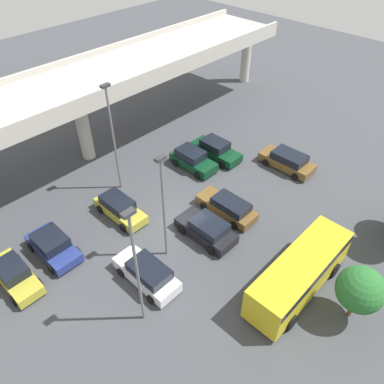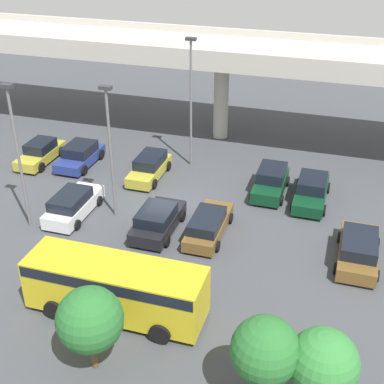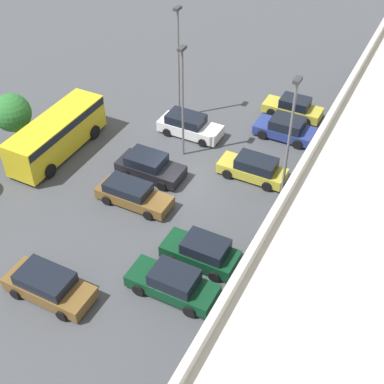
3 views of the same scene
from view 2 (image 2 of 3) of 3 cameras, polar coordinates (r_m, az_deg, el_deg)
name	(u,v)px [view 2 (image 2 of 3)]	position (r m, az deg, el deg)	size (l,w,h in m)	color
ground_plane	(168,214)	(32.93, -2.54, -2.31)	(100.22, 100.22, 0.00)	#424449
highway_overpass	(222,55)	(41.53, 3.26, 14.36)	(47.93, 7.47, 7.85)	#BCB7AD
parked_car_0	(40,153)	(40.55, -15.86, 4.06)	(1.97, 4.51, 1.58)	gold
parked_car_1	(80,155)	(39.43, -11.87, 3.86)	(2.25, 4.37, 1.56)	navy
parked_car_2	(73,204)	(33.14, -12.57, -1.30)	(2.10, 4.72, 1.59)	silver
parked_car_3	(150,167)	(36.97, -4.55, 2.68)	(2.00, 4.57, 1.57)	gold
parked_car_4	(158,220)	(30.91, -3.69, -3.02)	(2.26, 4.54, 1.57)	black
parked_car_5	(208,225)	(30.53, 1.75, -3.51)	(2.02, 4.89, 1.44)	brown
parked_car_6	(271,181)	(35.25, 8.40, 1.12)	(2.11, 4.31, 1.67)	#0C381E
parked_car_7	(311,190)	(34.71, 12.63, 0.16)	(2.13, 4.89, 1.64)	#0C381E
parked_car_8	(358,249)	(29.77, 17.33, -5.86)	(2.24, 4.88, 1.55)	brown
shuttle_bus	(115,285)	(24.92, -8.17, -9.77)	(8.32, 2.74, 2.72)	gold
lamp_post_near_aisle	(191,95)	(36.88, -0.12, 10.32)	(0.70, 0.35, 9.13)	slate
lamp_post_mid_lot	(110,143)	(30.90, -8.75, 5.14)	(0.70, 0.35, 8.16)	slate
lamp_post_by_overpass	(17,148)	(30.85, -18.15, 4.46)	(0.70, 0.35, 8.66)	slate
tree_front_left	(90,320)	(21.93, -10.84, -13.25)	(2.71, 2.71, 3.92)	brown
tree_front_centre	(265,351)	(20.19, 7.81, -16.41)	(2.57, 2.57, 4.13)	brown
tree_front_right	(323,363)	(20.59, 13.80, -17.31)	(2.62, 2.62, 3.82)	brown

